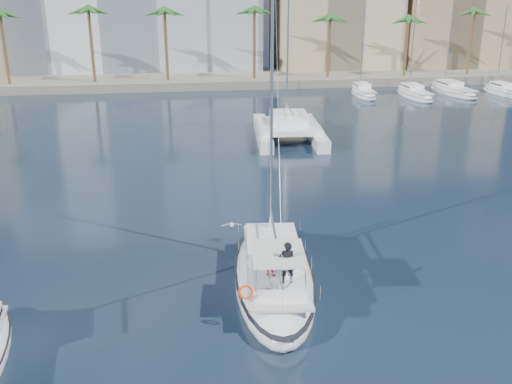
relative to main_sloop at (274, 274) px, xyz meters
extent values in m
plane|color=black|center=(1.38, 3.61, -0.54)|extent=(160.00, 160.00, 0.00)
cube|color=gray|center=(1.38, 64.61, 0.06)|extent=(120.00, 14.00, 1.20)
cube|color=beige|center=(23.38, 73.61, 9.46)|extent=(20.00, 14.00, 20.00)
cube|color=tan|center=(43.38, 71.61, 8.46)|extent=(18.00, 12.00, 18.00)
cylinder|color=brown|center=(1.38, 60.61, 4.71)|extent=(0.44, 0.44, 10.50)
sphere|color=#296123|center=(1.38, 60.61, 9.96)|extent=(3.60, 3.60, 3.60)
cylinder|color=brown|center=(35.38, 60.61, 4.71)|extent=(0.44, 0.44, 10.50)
sphere|color=#296123|center=(35.38, 60.61, 9.96)|extent=(3.60, 3.60, 3.60)
ellipsoid|color=white|center=(0.00, 0.01, -0.18)|extent=(4.96, 12.14, 2.45)
ellipsoid|color=black|center=(0.00, 0.01, 0.17)|extent=(5.01, 12.25, 0.18)
cube|color=silver|center=(-0.02, -0.22, 0.75)|extent=(3.58, 9.09, 0.12)
cube|color=white|center=(0.12, 1.14, 1.11)|extent=(2.92, 4.10, 0.60)
cube|color=black|center=(0.12, 1.14, 1.13)|extent=(2.89, 3.65, 0.14)
cylinder|color=#B7BABF|center=(0.26, 2.49, 8.55)|extent=(0.15, 0.15, 15.49)
cylinder|color=#B7BABF|center=(0.01, 0.12, 2.31)|extent=(0.61, 4.76, 0.11)
cube|color=white|center=(-0.26, -2.48, 0.99)|extent=(2.53, 3.17, 0.36)
cube|color=silver|center=(-0.27, -2.59, 2.36)|extent=(2.53, 3.17, 0.04)
torus|color=silver|center=(-0.38, -3.61, 1.66)|extent=(0.96, 0.16, 0.96)
torus|color=#F5420C|center=(-1.86, -3.91, 1.36)|extent=(0.65, 0.26, 0.64)
imported|color=black|center=(0.02, -3.01, 2.11)|extent=(0.70, 0.47, 1.88)
imported|color=red|center=(-0.58, -2.23, 1.72)|extent=(0.66, 0.60, 1.09)
cube|color=white|center=(4.05, 29.04, 0.01)|extent=(2.35, 12.43, 1.10)
cube|color=white|center=(9.02, 28.58, 0.01)|extent=(2.35, 12.43, 1.10)
cube|color=white|center=(6.48, 28.20, 0.76)|extent=(6.20, 7.30, 0.50)
cube|color=white|center=(6.54, 28.81, 1.46)|extent=(3.74, 4.02, 1.00)
cube|color=black|center=(6.54, 28.81, 1.51)|extent=(3.71, 3.52, 0.18)
cylinder|color=#B7BABF|center=(6.71, 30.66, 9.21)|extent=(0.18, 0.18, 16.50)
ellipsoid|color=silver|center=(-1.49, 5.06, 0.59)|extent=(0.22, 0.43, 0.20)
sphere|color=silver|center=(-1.49, 5.27, 0.61)|extent=(0.11, 0.11, 0.11)
cube|color=gray|center=(-1.80, 5.06, 0.62)|extent=(0.49, 0.18, 0.12)
cube|color=gray|center=(-1.19, 5.06, 0.62)|extent=(0.49, 0.18, 0.12)
camera|label=1|loc=(-4.42, -24.25, 12.90)|focal=40.00mm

